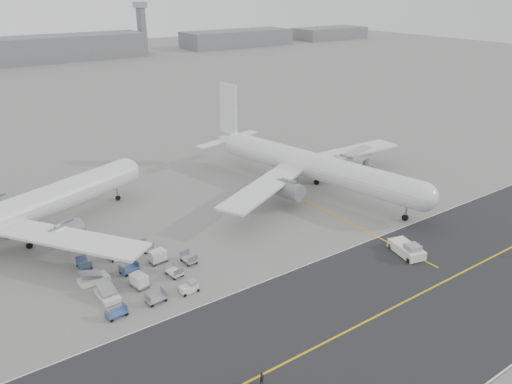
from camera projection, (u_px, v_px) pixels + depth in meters
ground at (230, 285)px, 75.16m from camera, size 700.00×700.00×0.00m
taxiway at (337, 336)px, 64.22m from camera, size 220.00×59.00×0.03m
horizon_buildings at (34, 62)px, 287.53m from camera, size 520.00×28.00×28.00m
control_tower at (142, 27)px, 322.03m from camera, size 7.00×7.00×31.25m
airliner_a at (14, 214)px, 85.31m from camera, size 53.61×52.59×19.40m
airliner_b at (310, 165)px, 107.91m from camera, size 56.24×57.44×20.06m
pushback_tug at (407, 249)px, 83.25m from camera, size 4.52×8.71×2.45m
jet_bridge at (352, 159)px, 117.03m from camera, size 15.38×5.91×5.74m
gse_cluster at (134, 279)px, 76.63m from camera, size 21.90×25.60×2.19m
stray_dolly at (189, 262)px, 81.26m from camera, size 1.93×2.98×1.78m
ground_crew_a at (262, 378)px, 56.31m from camera, size 0.68×0.53×1.66m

